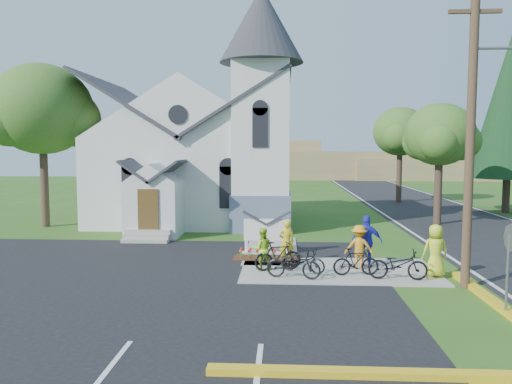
# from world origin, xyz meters

# --- Properties ---
(ground) EXTENTS (120.00, 120.00, 0.00)m
(ground) POSITION_xyz_m (0.00, 0.00, 0.00)
(ground) COLOR #285919
(ground) RESTS_ON ground
(parking_lot) EXTENTS (20.00, 16.00, 0.02)m
(parking_lot) POSITION_xyz_m (-7.00, -2.00, 0.01)
(parking_lot) COLOR black
(parking_lot) RESTS_ON ground
(road) EXTENTS (8.00, 90.00, 0.02)m
(road) POSITION_xyz_m (10.00, 15.00, 0.01)
(road) COLOR black
(road) RESTS_ON ground
(sidewalk) EXTENTS (7.00, 4.00, 0.05)m
(sidewalk) POSITION_xyz_m (1.50, 0.50, 0.03)
(sidewalk) COLOR gray
(sidewalk) RESTS_ON ground
(church) EXTENTS (12.35, 12.00, 13.00)m
(church) POSITION_xyz_m (-5.48, 12.48, 5.25)
(church) COLOR silver
(church) RESTS_ON ground
(church_sign) EXTENTS (2.20, 0.40, 1.70)m
(church_sign) POSITION_xyz_m (-1.20, 3.20, 1.03)
(church_sign) COLOR gray
(church_sign) RESTS_ON ground
(flower_bed) EXTENTS (2.60, 1.10, 0.07)m
(flower_bed) POSITION_xyz_m (-1.20, 2.30, 0.04)
(flower_bed) COLOR #3C1C10
(flower_bed) RESTS_ON ground
(utility_pole) EXTENTS (3.45, 0.28, 10.00)m
(utility_pole) POSITION_xyz_m (5.36, -1.50, 5.40)
(utility_pole) COLOR #442F22
(utility_pole) RESTS_ON ground
(stop_sign) EXTENTS (0.11, 0.76, 2.48)m
(stop_sign) POSITION_xyz_m (5.43, -4.20, 1.78)
(stop_sign) COLOR gray
(stop_sign) RESTS_ON ground
(tree_lot_corner) EXTENTS (5.60, 5.60, 9.15)m
(tree_lot_corner) POSITION_xyz_m (-14.00, 10.00, 6.60)
(tree_lot_corner) COLOR #36261D
(tree_lot_corner) RESTS_ON ground
(tree_road_near) EXTENTS (4.00, 4.00, 7.05)m
(tree_road_near) POSITION_xyz_m (8.50, 12.00, 5.21)
(tree_road_near) COLOR #36261D
(tree_road_near) RESTS_ON ground
(tree_road_mid) EXTENTS (4.40, 4.40, 7.80)m
(tree_road_mid) POSITION_xyz_m (9.00, 24.00, 5.78)
(tree_road_mid) COLOR #36261D
(tree_road_mid) RESTS_ON ground
(conifer) EXTENTS (5.20, 5.20, 12.40)m
(conifer) POSITION_xyz_m (15.00, 18.00, 7.39)
(conifer) COLOR #36261D
(conifer) RESTS_ON ground
(distant_hills) EXTENTS (61.00, 10.00, 5.60)m
(distant_hills) POSITION_xyz_m (3.36, 56.33, 2.17)
(distant_hills) COLOR olive
(distant_hills) RESTS_ON ground
(cyclist_0) EXTENTS (0.66, 0.49, 1.67)m
(cyclist_0) POSITION_xyz_m (-0.37, 1.42, 0.88)
(cyclist_0) COLOR gold
(cyclist_0) RESTS_ON sidewalk
(bike_0) EXTENTS (1.95, 1.03, 0.98)m
(bike_0) POSITION_xyz_m (-0.15, -0.80, 0.54)
(bike_0) COLOR black
(bike_0) RESTS_ON sidewalk
(cyclist_1) EXTENTS (0.83, 0.69, 1.53)m
(cyclist_1) POSITION_xyz_m (-1.26, 0.36, 0.81)
(cyclist_1) COLOR #9DD327
(cyclist_1) RESTS_ON sidewalk
(bike_1) EXTENTS (1.82, 1.00, 1.05)m
(bike_1) POSITION_xyz_m (-0.69, 0.29, 0.58)
(bike_1) COLOR black
(bike_1) RESTS_ON sidewalk
(cyclist_2) EXTENTS (1.21, 0.72, 1.92)m
(cyclist_2) POSITION_xyz_m (2.60, 1.02, 1.01)
(cyclist_2) COLOR #272DC7
(cyclist_2) RESTS_ON sidewalk
(bike_2) EXTENTS (1.74, 1.21, 0.87)m
(bike_2) POSITION_xyz_m (0.21, 0.03, 0.48)
(bike_2) COLOR black
(bike_2) RESTS_ON sidewalk
(cyclist_3) EXTENTS (1.11, 0.72, 1.61)m
(cyclist_3) POSITION_xyz_m (2.27, 0.70, 0.86)
(cyclist_3) COLOR orange
(cyclist_3) RESTS_ON sidewalk
(bike_3) EXTENTS (1.64, 0.60, 0.96)m
(bike_3) POSITION_xyz_m (2.02, -0.29, 0.53)
(bike_3) COLOR black
(bike_3) RESTS_ON sidewalk
(cyclist_4) EXTENTS (0.94, 0.67, 1.82)m
(cyclist_4) POSITION_xyz_m (4.70, -0.33, 0.96)
(cyclist_4) COLOR #C3D527
(cyclist_4) RESTS_ON sidewalk
(bike_4) EXTENTS (1.99, 0.83, 1.02)m
(bike_4) POSITION_xyz_m (3.34, -0.77, 0.56)
(bike_4) COLOR black
(bike_4) RESTS_ON sidewalk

